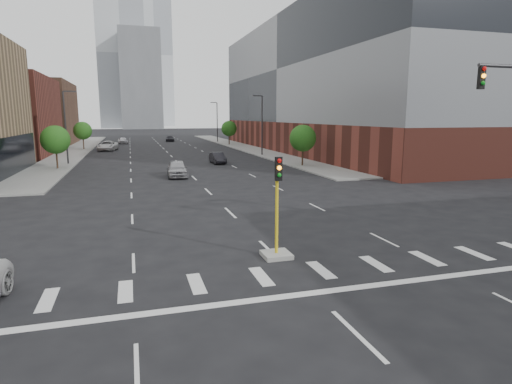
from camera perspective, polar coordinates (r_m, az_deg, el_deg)
name	(u,v)px	position (r m, az deg, el deg)	size (l,w,h in m)	color
ground	(400,376)	(11.57, 18.61, -22.18)	(400.00, 400.00, 0.00)	black
sidewalk_left_far	(77,150)	(82.62, -22.72, 5.21)	(5.00, 92.00, 0.15)	gray
sidewalk_right_far	(241,146)	(84.72, -2.03, 6.09)	(5.00, 92.00, 0.15)	gray
building_left_far_b	(20,113)	(102.20, -28.94, 9.15)	(20.00, 24.00, 13.00)	brown
building_right_main	(343,86)	(76.71, 11.51, 13.64)	(24.00, 70.00, 22.00)	brown
tower_left	(121,56)	(229.72, -17.50, 16.95)	(22.00, 22.00, 70.00)	#B2B7BC
tower_right	(154,57)	(270.49, -13.43, 17.11)	(20.00, 20.00, 80.00)	#B2B7BC
tower_mid	(141,80)	(208.58, -15.13, 14.21)	(18.00, 18.00, 44.00)	slate
median_traffic_signal	(277,236)	(18.57, 2.79, -5.84)	(1.20, 1.20, 4.40)	#999993
streetlight_right_a	(261,123)	(65.79, 0.73, 9.23)	(1.60, 0.22, 9.07)	#2D2D30
streetlight_right_b	(217,120)	(99.78, -5.25, 9.51)	(1.60, 0.22, 9.07)	#2D2D30
streetlight_left	(66,124)	(58.39, -24.00, 8.25)	(1.60, 0.22, 9.07)	#2D2D30
tree_left_near	(55,140)	(53.58, -25.19, 6.33)	(3.20, 3.20, 4.85)	#382619
tree_left_far	(83,131)	(83.33, -22.11, 7.58)	(3.20, 3.20, 4.85)	#382619
tree_right_near	(303,138)	(51.92, 6.26, 7.14)	(3.20, 3.20, 4.85)	#382619
tree_right_far	(229,129)	(90.15, -3.62, 8.44)	(3.20, 3.20, 4.85)	#382619
car_near_left	(177,169)	(43.66, -10.47, 3.08)	(1.97, 4.88, 1.66)	#A0A0A4
car_mid_right	(218,158)	(55.42, -5.16, 4.55)	(1.49, 4.27, 1.41)	#232227
car_far_left	(108,146)	(79.99, -19.16, 5.85)	(2.78, 6.03, 1.67)	silver
car_deep_right	(170,139)	(103.88, -11.39, 6.98)	(1.88, 4.63, 1.34)	black
car_distant	(123,140)	(98.11, -17.35, 6.59)	(1.74, 4.33, 1.48)	silver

